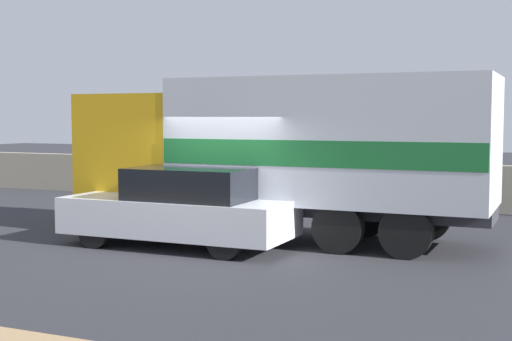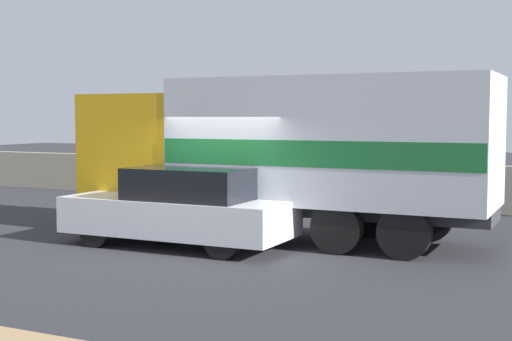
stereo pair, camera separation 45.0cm
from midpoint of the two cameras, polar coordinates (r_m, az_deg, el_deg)
ground_plane at (r=13.41m, az=-3.04°, el=-6.44°), size 80.00×80.00×0.00m
stone_wall_backdrop at (r=20.39m, az=7.39°, el=-0.99°), size 60.00×0.35×1.23m
box_truck at (r=14.46m, az=3.36°, el=1.76°), size 8.49×2.47×3.26m
car_hatchback at (r=13.78m, az=-4.94°, el=-2.94°), size 4.45×1.82×1.54m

